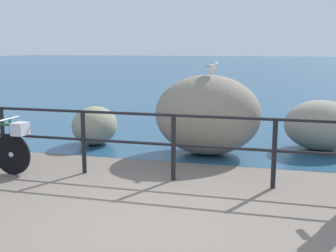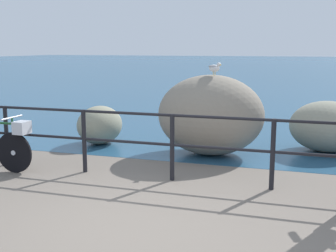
# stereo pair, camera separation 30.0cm
# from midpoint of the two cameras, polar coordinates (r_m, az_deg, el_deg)

# --- Properties ---
(ground_plane) EXTENTS (120.00, 120.00, 0.10)m
(ground_plane) POSITION_cam_midpoint_polar(r_m,az_deg,el_deg) (24.45, 13.45, 5.22)
(ground_plane) COLOR #6B6056
(sea_surface) EXTENTS (120.00, 90.00, 0.01)m
(sea_surface) POSITION_cam_midpoint_polar(r_m,az_deg,el_deg) (52.25, 15.73, 7.74)
(sea_surface) COLOR navy
(sea_surface) RESTS_ON ground_plane
(promenade_railing) EXTENTS (8.93, 0.07, 1.02)m
(promenade_railing) POSITION_cam_midpoint_polar(r_m,az_deg,el_deg) (6.53, 1.87, -1.71)
(promenade_railing) COLOR black
(promenade_railing) RESTS_ON ground_plane
(breakwater_boulder_main) EXTENTS (1.99, 1.59, 1.50)m
(breakwater_boulder_main) POSITION_cam_midpoint_polar(r_m,az_deg,el_deg) (8.17, 6.63, 1.43)
(breakwater_boulder_main) COLOR gray
(breakwater_boulder_main) RESTS_ON ground
(breakwater_boulder_left) EXTENTS (0.90, 1.10, 0.79)m
(breakwater_boulder_left) POSITION_cam_midpoint_polar(r_m,az_deg,el_deg) (9.17, -8.00, 0.14)
(breakwater_boulder_left) COLOR gray
(breakwater_boulder_left) RESTS_ON ground
(breakwater_boulder_right) EXTENTS (1.41, 1.31, 0.98)m
(breakwater_boulder_right) POSITION_cam_midpoint_polar(r_m,az_deg,el_deg) (8.98, 20.98, -0.05)
(breakwater_boulder_right) COLOR gray
(breakwater_boulder_right) RESTS_ON ground
(seagull) EXTENTS (0.31, 0.26, 0.23)m
(seagull) POSITION_cam_midpoint_polar(r_m,az_deg,el_deg) (7.98, 7.18, 7.61)
(seagull) COLOR gold
(seagull) RESTS_ON breakwater_boulder_main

